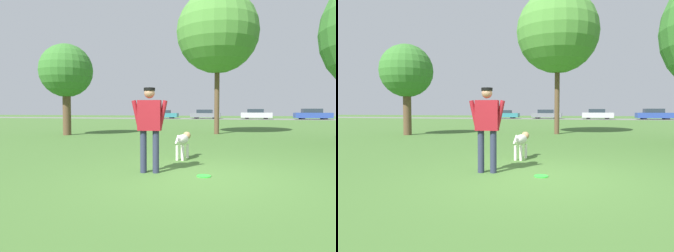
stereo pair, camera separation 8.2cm
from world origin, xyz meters
TOP-DOWN VIEW (x-y plane):
  - ground_plane at (0.00, 0.00)m, footprint 120.00×120.00m
  - far_road_strip at (0.00, 37.52)m, footprint 120.00×6.00m
  - person at (-0.99, 0.21)m, footprint 0.73×0.27m
  - dog at (-0.66, 2.07)m, footprint 0.33×1.14m
  - frisbee at (0.11, 0.13)m, footprint 0.27×0.27m
  - tree_mid_center at (-0.40, 10.41)m, footprint 4.26×4.26m
  - tree_near_left at (-7.71, 7.98)m, footprint 2.64×2.64m
  - parked_car_teal at (-10.29, 37.66)m, footprint 4.40×1.76m
  - parked_car_grey at (-3.99, 37.64)m, footprint 4.26×1.81m
  - parked_car_silver at (3.00, 37.40)m, footprint 4.16×1.74m
  - parked_car_blue at (10.21, 37.55)m, footprint 4.61×1.98m

SIDE VIEW (x-z plane):
  - ground_plane at x=0.00m, z-range 0.00..0.00m
  - far_road_strip at x=0.00m, z-range 0.00..0.01m
  - frisbee at x=0.11m, z-range 0.00..0.02m
  - dog at x=-0.66m, z-range 0.14..0.82m
  - parked_car_teal at x=-10.29m, z-range 0.00..1.24m
  - parked_car_grey at x=-3.99m, z-range -0.01..1.30m
  - parked_car_silver at x=3.00m, z-range -0.02..1.38m
  - parked_car_blue at x=10.21m, z-range -0.02..1.41m
  - person at x=-0.99m, z-range 0.17..1.88m
  - tree_near_left at x=-7.71m, z-range 0.92..5.47m
  - tree_mid_center at x=-0.40m, z-range 1.58..9.03m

